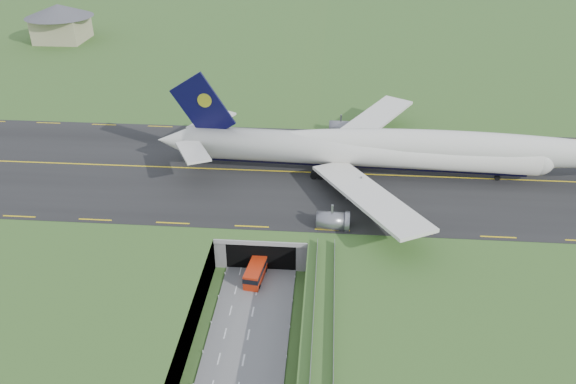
{
  "coord_description": "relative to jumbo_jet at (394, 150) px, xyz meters",
  "views": [
    {
      "loc": [
        10.64,
        -68.92,
        59.89
      ],
      "look_at": [
        3.71,
        20.0,
        8.77
      ],
      "focal_mm": 35.0,
      "sensor_mm": 36.0,
      "label": 1
    }
  ],
  "objects": [
    {
      "name": "tunnel_portal",
      "position": [
        -23.86,
        -16.66,
        -8.28
      ],
      "size": [
        17.0,
        22.3,
        6.0
      ],
      "color": "gray",
      "rests_on": "ground"
    },
    {
      "name": "ground",
      "position": [
        -23.86,
        -33.37,
        -11.62
      ],
      "size": [
        900.0,
        900.0,
        0.0
      ],
      "primitive_type": "plane",
      "color": "#376227",
      "rests_on": "ground"
    },
    {
      "name": "taxiway",
      "position": [
        -23.86,
        -0.37,
        -5.53
      ],
      "size": [
        800.0,
        44.0,
        0.18
      ],
      "primitive_type": "cube",
      "color": "black",
      "rests_on": "airfield_deck"
    },
    {
      "name": "airfield_deck",
      "position": [
        -23.86,
        -33.37,
        -8.62
      ],
      "size": [
        800.0,
        800.0,
        6.0
      ],
      "primitive_type": "cube",
      "color": "gray",
      "rests_on": "ground"
    },
    {
      "name": "guideway",
      "position": [
        -12.86,
        -52.48,
        -6.3
      ],
      "size": [
        3.0,
        53.0,
        7.05
      ],
      "color": "#A8A8A3",
      "rests_on": "ground"
    },
    {
      "name": "trench_road",
      "position": [
        -23.86,
        -40.87,
        -11.52
      ],
      "size": [
        12.0,
        75.0,
        0.2
      ],
      "primitive_type": "cube",
      "color": "slate",
      "rests_on": "ground"
    },
    {
      "name": "shuttle_tram",
      "position": [
        -24.45,
        -28.25,
        -10.06
      ],
      "size": [
        3.46,
        7.13,
        2.81
      ],
      "rotation": [
        0.0,
        0.0,
        -0.13
      ],
      "color": "#B6260C",
      "rests_on": "ground"
    },
    {
      "name": "jumbo_jet",
      "position": [
        0.0,
        0.0,
        0.0
      ],
      "size": [
        99.25,
        62.98,
        20.85
      ],
      "rotation": [
        0.0,
        0.0,
        -0.04
      ],
      "color": "silver",
      "rests_on": "ground"
    },
    {
      "name": "service_building",
      "position": [
        -110.79,
        95.97,
        2.08
      ],
      "size": [
        24.01,
        24.01,
        12.99
      ],
      "rotation": [
        0.0,
        0.0,
        0.01
      ],
      "color": "tan",
      "rests_on": "ground"
    }
  ]
}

